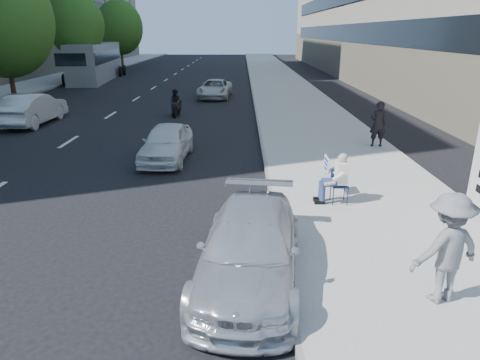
{
  "coord_description": "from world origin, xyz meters",
  "views": [
    {
      "loc": [
        0.64,
        -9.16,
        4.3
      ],
      "look_at": [
        0.61,
        0.84,
        0.82
      ],
      "focal_mm": 32.0,
      "sensor_mm": 36.0,
      "label": 1
    }
  ],
  "objects_px": {
    "jogger": "(447,248)",
    "bus": "(96,62)",
    "white_sedan_mid": "(32,109)",
    "parked_sedan": "(250,248)",
    "motorcycle": "(176,104)",
    "pedestrian_woman": "(378,124)",
    "white_sedan_near": "(167,142)",
    "white_sedan_far": "(215,89)",
    "seated_protester": "(336,175)"
  },
  "relations": [
    {
      "from": "white_sedan_near",
      "to": "white_sedan_far",
      "type": "distance_m",
      "value": 15.12
    },
    {
      "from": "white_sedan_mid",
      "to": "bus",
      "type": "height_order",
      "value": "bus"
    },
    {
      "from": "parked_sedan",
      "to": "white_sedan_near",
      "type": "distance_m",
      "value": 8.21
    },
    {
      "from": "jogger",
      "to": "bus",
      "type": "bearing_deg",
      "value": -81.02
    },
    {
      "from": "parked_sedan",
      "to": "bus",
      "type": "height_order",
      "value": "bus"
    },
    {
      "from": "jogger",
      "to": "parked_sedan",
      "type": "bearing_deg",
      "value": -31.89
    },
    {
      "from": "seated_protester",
      "to": "white_sedan_mid",
      "type": "distance_m",
      "value": 16.4
    },
    {
      "from": "pedestrian_woman",
      "to": "white_sedan_far",
      "type": "distance_m",
      "value": 15.41
    },
    {
      "from": "white_sedan_mid",
      "to": "bus",
      "type": "xyz_separation_m",
      "value": [
        -3.37,
        20.3,
        0.88
      ]
    },
    {
      "from": "pedestrian_woman",
      "to": "parked_sedan",
      "type": "distance_m",
      "value": 10.38
    },
    {
      "from": "pedestrian_woman",
      "to": "white_sedan_near",
      "type": "xyz_separation_m",
      "value": [
        -7.79,
        -1.37,
        -0.38
      ]
    },
    {
      "from": "pedestrian_woman",
      "to": "parked_sedan",
      "type": "xyz_separation_m",
      "value": [
        -5.0,
        -9.09,
        -0.38
      ]
    },
    {
      "from": "seated_protester",
      "to": "white_sedan_near",
      "type": "xyz_separation_m",
      "value": [
        -5.01,
        4.34,
        -0.24
      ]
    },
    {
      "from": "white_sedan_near",
      "to": "motorcycle",
      "type": "bearing_deg",
      "value": 98.56
    },
    {
      "from": "seated_protester",
      "to": "white_sedan_far",
      "type": "bearing_deg",
      "value": 102.21
    },
    {
      "from": "jogger",
      "to": "parked_sedan",
      "type": "height_order",
      "value": "jogger"
    },
    {
      "from": "white_sedan_mid",
      "to": "motorcycle",
      "type": "xyz_separation_m",
      "value": [
        6.68,
        2.29,
        -0.11
      ]
    },
    {
      "from": "pedestrian_woman",
      "to": "parked_sedan",
      "type": "bearing_deg",
      "value": 59.62
    },
    {
      "from": "parked_sedan",
      "to": "motorcycle",
      "type": "distance_m",
      "value": 16.6
    },
    {
      "from": "parked_sedan",
      "to": "seated_protester",
      "type": "bearing_deg",
      "value": 63.39
    },
    {
      "from": "white_sedan_near",
      "to": "seated_protester",
      "type": "bearing_deg",
      "value": -38.33
    },
    {
      "from": "motorcycle",
      "to": "bus",
      "type": "height_order",
      "value": "bus"
    },
    {
      "from": "seated_protester",
      "to": "white_sedan_near",
      "type": "bearing_deg",
      "value": 139.09
    },
    {
      "from": "white_sedan_far",
      "to": "seated_protester",
      "type": "bearing_deg",
      "value": -73.47
    },
    {
      "from": "seated_protester",
      "to": "motorcycle",
      "type": "bearing_deg",
      "value": 114.73
    },
    {
      "from": "motorcycle",
      "to": "white_sedan_near",
      "type": "bearing_deg",
      "value": -77.23
    },
    {
      "from": "jogger",
      "to": "bus",
      "type": "height_order",
      "value": "bus"
    },
    {
      "from": "jogger",
      "to": "white_sedan_near",
      "type": "bearing_deg",
      "value": -72.22
    },
    {
      "from": "bus",
      "to": "pedestrian_woman",
      "type": "bearing_deg",
      "value": -59.01
    },
    {
      "from": "parked_sedan",
      "to": "motorcycle",
      "type": "relative_size",
      "value": 2.11
    },
    {
      "from": "seated_protester",
      "to": "jogger",
      "type": "distance_m",
      "value": 4.31
    },
    {
      "from": "white_sedan_mid",
      "to": "bus",
      "type": "distance_m",
      "value": 20.6
    },
    {
      "from": "parked_sedan",
      "to": "white_sedan_mid",
      "type": "height_order",
      "value": "white_sedan_mid"
    },
    {
      "from": "pedestrian_woman",
      "to": "white_sedan_mid",
      "type": "height_order",
      "value": "pedestrian_woman"
    },
    {
      "from": "jogger",
      "to": "seated_protester",
      "type": "bearing_deg",
      "value": -95.16
    },
    {
      "from": "pedestrian_woman",
      "to": "white_sedan_near",
      "type": "distance_m",
      "value": 7.91
    },
    {
      "from": "white_sedan_mid",
      "to": "motorcycle",
      "type": "bearing_deg",
      "value": -159.49
    },
    {
      "from": "seated_protester",
      "to": "jogger",
      "type": "bearing_deg",
      "value": -78.51
    },
    {
      "from": "pedestrian_woman",
      "to": "parked_sedan",
      "type": "relative_size",
      "value": 0.4
    },
    {
      "from": "jogger",
      "to": "white_sedan_mid",
      "type": "height_order",
      "value": "jogger"
    },
    {
      "from": "seated_protester",
      "to": "parked_sedan",
      "type": "distance_m",
      "value": 4.05
    },
    {
      "from": "parked_sedan",
      "to": "motorcycle",
      "type": "bearing_deg",
      "value": 109.53
    },
    {
      "from": "parked_sedan",
      "to": "white_sedan_far",
      "type": "xyz_separation_m",
      "value": [
        -1.98,
        22.82,
        -0.02
      ]
    },
    {
      "from": "white_sedan_near",
      "to": "parked_sedan",
      "type": "bearing_deg",
      "value": -67.59
    },
    {
      "from": "parked_sedan",
      "to": "white_sedan_mid",
      "type": "distance_m",
      "value": 17.33
    },
    {
      "from": "jogger",
      "to": "white_sedan_mid",
      "type": "distance_m",
      "value": 19.95
    },
    {
      "from": "seated_protester",
      "to": "parked_sedan",
      "type": "xyz_separation_m",
      "value": [
        -2.23,
        -3.38,
        -0.24
      ]
    },
    {
      "from": "white_sedan_near",
      "to": "white_sedan_mid",
      "type": "xyz_separation_m",
      "value": [
        -7.57,
        6.18,
        0.12
      ]
    },
    {
      "from": "motorcycle",
      "to": "white_sedan_mid",
      "type": "bearing_deg",
      "value": -154.29
    },
    {
      "from": "jogger",
      "to": "parked_sedan",
      "type": "xyz_separation_m",
      "value": [
        -3.08,
        0.84,
        -0.45
      ]
    }
  ]
}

